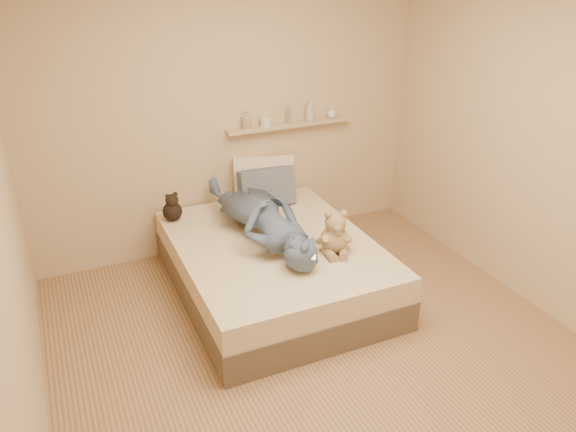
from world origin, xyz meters
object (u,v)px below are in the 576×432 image
pillow_cream (264,178)px  wall_shelf (289,125)px  bed (274,266)px  teddy_bear (335,235)px  person (262,216)px  game_console (303,255)px  pillow_grey (267,187)px  dark_plush (172,209)px

pillow_cream → wall_shelf: (0.29, 0.08, 0.45)m
bed → teddy_bear: teddy_bear is taller
bed → person: person is taller
bed → game_console: size_ratio=9.85×
game_console → pillow_grey: size_ratio=0.39×
bed → pillow_grey: size_ratio=3.80×
dark_plush → person: size_ratio=0.17×
bed → dark_plush: (-0.63, 0.72, 0.34)m
pillow_grey → bed: bearing=-108.3°
teddy_bear → wall_shelf: size_ratio=0.30×
game_console → person: size_ratio=0.13×
dark_plush → person: 0.83m
teddy_bear → person: teddy_bear is taller
game_console → dark_plush: 1.41m
pillow_cream → wall_shelf: bearing=15.1°
teddy_bear → pillow_grey: bearing=97.1°
pillow_cream → person: size_ratio=0.37×
teddy_bear → dark_plush: bearing=132.8°
dark_plush → pillow_grey: bearing=-1.8°
pillow_cream → pillow_grey: bearing=-101.4°
teddy_bear → pillow_cream: bearing=94.9°
bed → person: bearing=109.5°
pillow_grey → person: size_ratio=0.34×
dark_plush → person: person is taller
teddy_bear → wall_shelf: bearing=81.3°
game_console → wall_shelf: 1.63m
dark_plush → bed: bearing=-48.6°
dark_plush → wall_shelf: (1.18, 0.19, 0.54)m
pillow_cream → person: 0.76m
pillow_grey → wall_shelf: size_ratio=0.42×
teddy_bear → dark_plush: (-0.99, 1.07, -0.04)m
wall_shelf → pillow_grey: bearing=-145.7°
teddy_bear → dark_plush: teddy_bear is taller
dark_plush → pillow_grey: 0.86m
teddy_bear → person: bearing=130.1°
wall_shelf → person: bearing=-127.5°
wall_shelf → game_console: bearing=-110.8°
game_console → person: bearing=93.9°
dark_plush → person: bearing=-45.1°
bed → pillow_cream: 0.97m
game_console → teddy_bear: (0.36, 0.19, -0.01)m
game_console → pillow_grey: pillow_grey is taller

